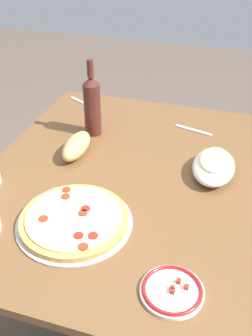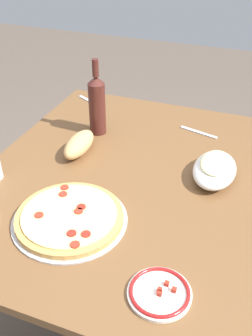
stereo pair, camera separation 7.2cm
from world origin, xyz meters
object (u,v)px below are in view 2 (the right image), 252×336
dining_table (126,199)px  pepperoni_pizza (70,217)px  baked_pasta_dish (215,168)px  wine_bottle (97,104)px  side_plate_near (160,292)px  bread_loaf (79,144)px

dining_table → pepperoni_pizza: (0.29, -0.08, 0.13)m
baked_pasta_dish → wine_bottle: 0.55m
pepperoni_pizza → side_plate_near: pepperoni_pizza is taller
wine_bottle → bread_loaf: wine_bottle is taller
baked_pasta_dish → bread_loaf: size_ratio=1.20×
baked_pasta_dish → side_plate_near: 0.56m
dining_table → side_plate_near: 0.54m
bread_loaf → dining_table: bearing=71.4°
pepperoni_pizza → side_plate_near: size_ratio=2.18×
dining_table → baked_pasta_dish: size_ratio=5.22×
dining_table → baked_pasta_dish: (-0.10, 0.30, 0.16)m
pepperoni_pizza → baked_pasta_dish: bearing=135.7°
bread_loaf → baked_pasta_dish: bearing=92.2°
dining_table → pepperoni_pizza: bearing=-14.7°
dining_table → bread_loaf: bearing=-108.6°
pepperoni_pizza → side_plate_near: bearing=64.1°
wine_bottle → bread_loaf: size_ratio=1.61×
dining_table → pepperoni_pizza: pepperoni_pizza is taller
dining_table → wine_bottle: bearing=-138.5°
pepperoni_pizza → wine_bottle: bearing=-165.0°
dining_table → side_plate_near: (0.46, 0.26, 0.12)m
dining_table → pepperoni_pizza: size_ratio=3.47×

